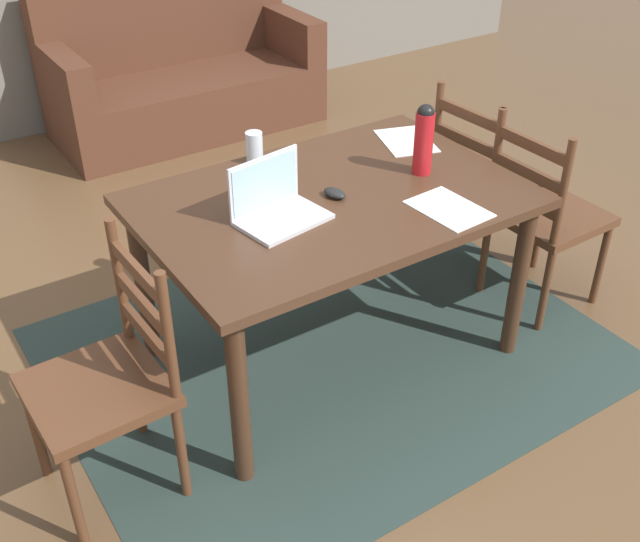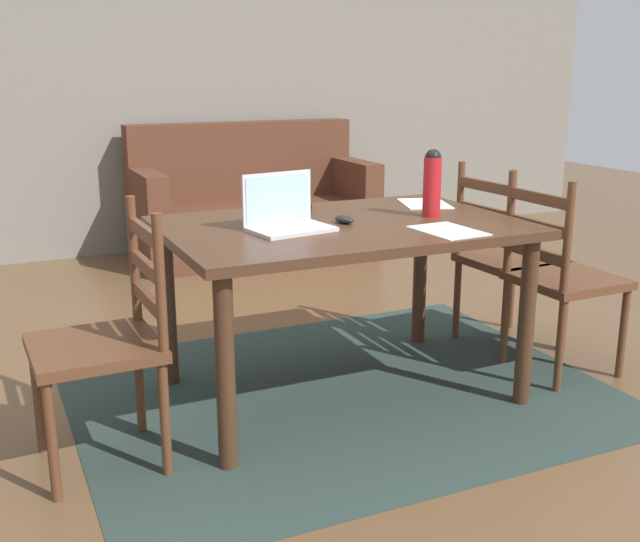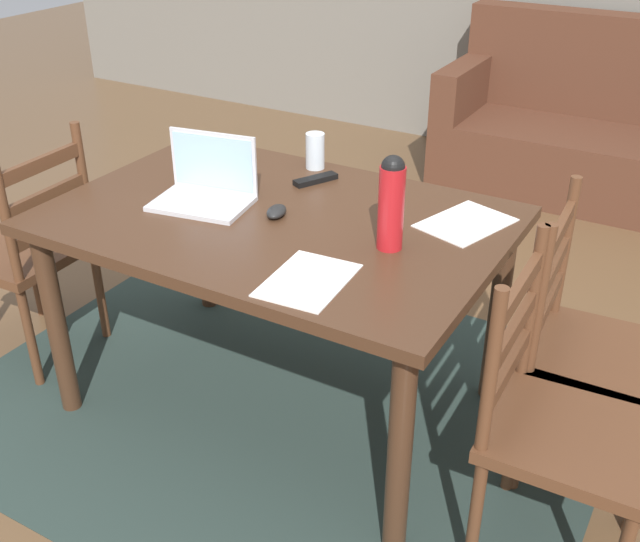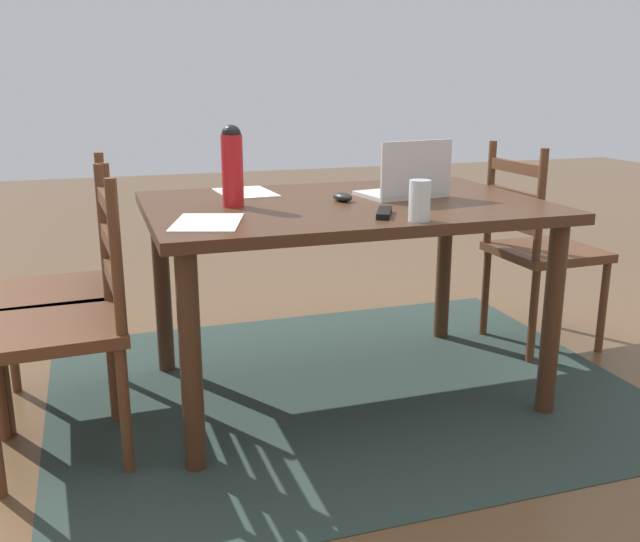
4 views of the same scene
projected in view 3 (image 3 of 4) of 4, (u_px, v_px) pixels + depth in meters
name	position (u px, v px, depth m)	size (l,w,h in m)	color
ground_plane	(282.00, 400.00, 2.90)	(14.00, 14.00, 0.00)	brown
area_rug	(282.00, 399.00, 2.90)	(2.30, 1.84, 0.01)	#283833
dining_table	(277.00, 240.00, 2.57)	(1.49, 1.01, 0.77)	#422819
chair_right_near	(559.00, 426.00, 2.07)	(0.45, 0.45, 0.95)	#56331E
chair_left_near	(28.00, 251.00, 2.97)	(0.45, 0.45, 0.95)	#56331E
chair_right_far	(593.00, 352.00, 2.37)	(0.47, 0.47, 0.95)	#56331E
couch	(599.00, 134.00, 4.51)	(1.80, 0.80, 1.00)	#512D1E
laptop	(207.00, 185.00, 2.60)	(0.35, 0.27, 0.23)	silver
water_bottle	(391.00, 201.00, 2.24)	(0.08, 0.08, 0.30)	red
drinking_glass	(315.00, 151.00, 2.86)	(0.07, 0.07, 0.14)	silver
computer_mouse	(276.00, 212.00, 2.50)	(0.06, 0.10, 0.03)	black
tv_remote	(316.00, 179.00, 2.76)	(0.04, 0.17, 0.02)	black
paper_stack_left	(308.00, 280.00, 2.14)	(0.21, 0.30, 0.00)	white
paper_stack_right	(466.00, 223.00, 2.46)	(0.21, 0.30, 0.00)	white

